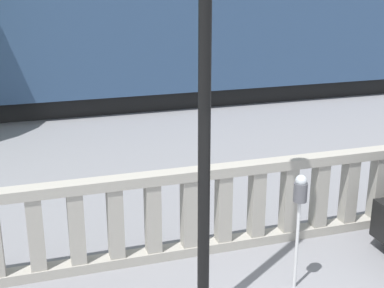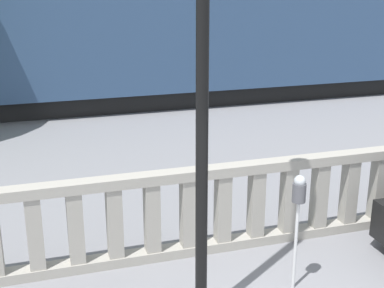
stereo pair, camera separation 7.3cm
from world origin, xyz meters
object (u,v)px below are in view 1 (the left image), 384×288
at_px(lamppost, 205,14).
at_px(train_far, 187,9).
at_px(train_near, 82,40).
at_px(parking_meter, 300,199).

bearing_deg(lamppost, train_far, 73.24).
xyz_separation_m(train_near, train_far, (6.93, 12.16, -0.03)).
bearing_deg(train_near, train_far, 60.32).
xyz_separation_m(lamppost, train_far, (6.91, 22.94, -1.50)).
height_order(parking_meter, train_far, train_far).
height_order(lamppost, train_near, lamppost).
distance_m(lamppost, train_near, 10.89).
distance_m(parking_meter, train_far, 23.37).
relative_size(parking_meter, train_near, 0.06).
xyz_separation_m(lamppost, train_near, (-0.02, 10.79, -1.47)).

